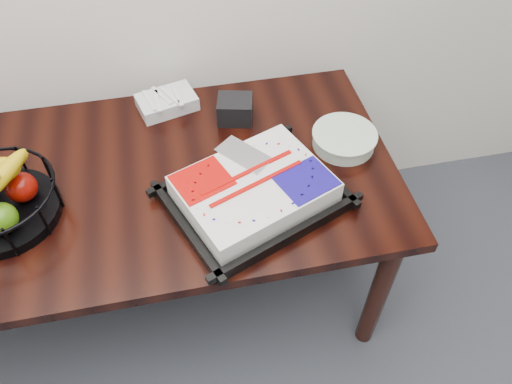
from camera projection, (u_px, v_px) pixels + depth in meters
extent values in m
cube|color=black|center=(129.00, 185.00, 1.67)|extent=(1.80, 0.90, 0.04)
cylinder|color=black|center=(379.00, 292.00, 1.83)|extent=(0.07, 0.07, 0.71)
cylinder|color=black|center=(321.00, 153.00, 2.30)|extent=(0.07, 0.07, 0.71)
cube|color=black|center=(254.00, 199.00, 1.59)|extent=(0.62, 0.56, 0.02)
cube|color=white|center=(254.00, 189.00, 1.55)|extent=(0.53, 0.47, 0.08)
cube|color=#B70703|center=(207.00, 166.00, 1.56)|extent=(0.21, 0.19, 0.00)
cube|color=navy|center=(303.00, 195.00, 1.48)|extent=(0.21, 0.19, 0.00)
cube|color=silver|center=(257.00, 154.00, 1.60)|extent=(0.18, 0.19, 0.00)
cylinder|color=black|center=(5.00, 212.00, 1.55)|extent=(0.34, 0.34, 0.03)
cylinder|color=white|center=(344.00, 140.00, 1.75)|extent=(0.22, 0.22, 0.05)
cylinder|color=white|center=(345.00, 134.00, 1.73)|extent=(0.23, 0.23, 0.01)
cube|color=silver|center=(167.00, 102.00, 1.88)|extent=(0.24, 0.19, 0.05)
cube|color=black|center=(235.00, 109.00, 1.83)|extent=(0.15, 0.13, 0.09)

